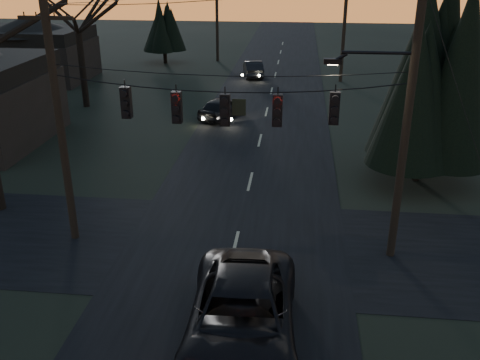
# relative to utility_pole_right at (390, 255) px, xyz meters

# --- Properties ---
(main_road) EXTENTS (8.00, 120.00, 0.02)m
(main_road) POSITION_rel_utility_pole_right_xyz_m (-5.50, 10.00, 0.01)
(main_road) COLOR black
(main_road) RESTS_ON ground
(cross_road) EXTENTS (60.00, 7.00, 0.02)m
(cross_road) POSITION_rel_utility_pole_right_xyz_m (-5.50, 0.00, 0.01)
(cross_road) COLOR black
(cross_road) RESTS_ON ground
(utility_pole_right) EXTENTS (5.00, 0.30, 10.00)m
(utility_pole_right) POSITION_rel_utility_pole_right_xyz_m (0.00, 0.00, 0.00)
(utility_pole_right) COLOR black
(utility_pole_right) RESTS_ON ground
(utility_pole_left) EXTENTS (1.80, 0.30, 8.50)m
(utility_pole_left) POSITION_rel_utility_pole_right_xyz_m (-11.50, 0.00, 0.00)
(utility_pole_left) COLOR black
(utility_pole_left) RESTS_ON ground
(utility_pole_far_r) EXTENTS (1.80, 0.30, 8.50)m
(utility_pole_far_r) POSITION_rel_utility_pole_right_xyz_m (0.00, 28.00, 0.00)
(utility_pole_far_r) COLOR black
(utility_pole_far_r) RESTS_ON ground
(utility_pole_far_l) EXTENTS (0.30, 0.30, 8.00)m
(utility_pole_far_l) POSITION_rel_utility_pole_right_xyz_m (-11.50, 36.00, 0.00)
(utility_pole_far_l) COLOR black
(utility_pole_far_l) RESTS_ON ground
(span_signal_assembly) EXTENTS (11.50, 0.44, 1.68)m
(span_signal_assembly) POSITION_rel_utility_pole_right_xyz_m (-5.74, 0.00, 5.17)
(span_signal_assembly) COLOR black
(span_signal_assembly) RESTS_ON ground
(evergreen_right) EXTENTS (4.36, 4.36, 8.87)m
(evergreen_right) POSITION_rel_utility_pole_right_xyz_m (2.19, 7.10, 5.03)
(evergreen_right) COLOR black
(evergreen_right) RESTS_ON ground
(bare_tree_dist) EXTENTS (7.76, 7.76, 9.98)m
(bare_tree_dist) POSITION_rel_utility_pole_right_xyz_m (-18.03, 18.08, 6.97)
(bare_tree_dist) COLOR black
(bare_tree_dist) RESTS_ON ground
(evergreen_dist) EXTENTS (3.26, 3.26, 5.55)m
(evergreen_dist) POSITION_rel_utility_pole_right_xyz_m (-16.38, 34.37, 3.36)
(evergreen_dist) COLOR black
(evergreen_dist) RESTS_ON ground
(house_left_far) EXTENTS (9.00, 7.00, 5.20)m
(house_left_far) POSITION_rel_utility_pole_right_xyz_m (-25.50, 26.00, 2.60)
(house_left_far) COLOR black
(house_left_far) RESTS_ON ground
(suv_near) EXTENTS (3.12, 6.38, 1.74)m
(suv_near) POSITION_rel_utility_pole_right_xyz_m (-4.70, -5.20, 0.87)
(suv_near) COLOR black
(suv_near) RESTS_ON ground
(sedan_oncoming_a) EXTENTS (2.96, 4.26, 1.35)m
(sedan_oncoming_a) POSITION_rel_utility_pole_right_xyz_m (-8.27, 16.17, 0.67)
(sedan_oncoming_a) COLOR black
(sedan_oncoming_a) RESTS_ON ground
(sedan_oncoming_b) EXTENTS (2.21, 4.34, 1.36)m
(sedan_oncoming_b) POSITION_rel_utility_pole_right_xyz_m (-7.39, 29.10, 0.68)
(sedan_oncoming_b) COLOR black
(sedan_oncoming_b) RESTS_ON ground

